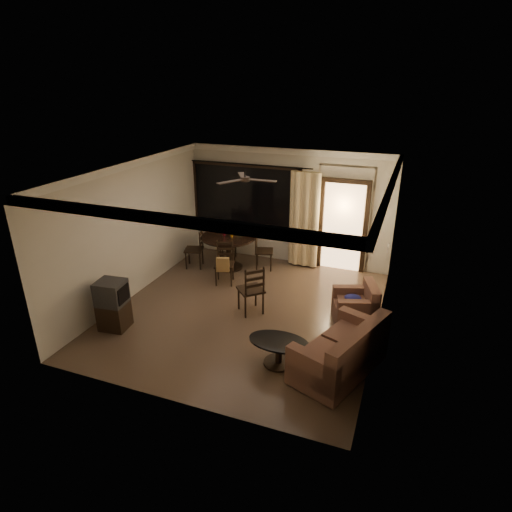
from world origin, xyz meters
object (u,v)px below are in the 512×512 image
at_px(armchair, 357,307).
at_px(dining_table, 229,243).
at_px(dining_chair_south, 224,271).
at_px(coffee_table, 279,348).
at_px(sofa, 342,354).
at_px(dining_chair_east, 263,258).
at_px(dining_chair_north, 228,249).
at_px(tv_cabinet, 113,305).
at_px(dining_chair_west, 195,256).
at_px(side_chair, 251,298).

bearing_deg(armchair, dining_table, 137.07).
relative_size(dining_chair_south, coffee_table, 0.96).
distance_m(dining_chair_south, sofa, 3.78).
relative_size(dining_chair_east, dining_chair_north, 1.00).
distance_m(dining_chair_east, tv_cabinet, 3.86).
xyz_separation_m(dining_table, coffee_table, (2.30, -3.21, -0.35)).
relative_size(dining_chair_west, tv_cabinet, 1.01).
height_order(tv_cabinet, side_chair, side_chair).
relative_size(dining_chair_west, dining_chair_east, 1.00).
relative_size(dining_table, dining_chair_north, 1.37).
bearing_deg(tv_cabinet, sofa, -4.33).
distance_m(dining_chair_south, tv_cabinet, 2.66).
xyz_separation_m(dining_chair_south, dining_chair_north, (-0.49, 1.29, -0.02)).
height_order(dining_table, dining_chair_west, dining_table).
bearing_deg(armchair, coffee_table, -138.12).
bearing_deg(armchair, side_chair, 171.54).
bearing_deg(dining_chair_north, dining_chair_east, 150.79).
xyz_separation_m(sofa, coffee_table, (-0.99, -0.13, -0.06)).
relative_size(dining_chair_north, armchair, 1.00).
xyz_separation_m(dining_chair_east, side_chair, (0.48, -2.06, 0.02)).
bearing_deg(armchair, tv_cabinet, -175.81).
bearing_deg(tv_cabinet, dining_chair_east, 57.96).
xyz_separation_m(armchair, coffee_table, (-0.98, -1.77, -0.02)).
relative_size(dining_chair_south, side_chair, 0.93).
bearing_deg(dining_chair_south, dining_table, 89.91).
distance_m(dining_table, sofa, 4.51).
height_order(dining_chair_south, armchair, dining_chair_south).
height_order(dining_chair_west, dining_chair_north, same).
distance_m(sofa, coffee_table, 1.00).
relative_size(tv_cabinet, armchair, 0.99).
bearing_deg(coffee_table, side_chair, 126.18).
relative_size(dining_table, side_chair, 1.27).
relative_size(dining_chair_north, side_chair, 0.93).
relative_size(dining_chair_east, coffee_table, 0.96).
xyz_separation_m(dining_chair_south, sofa, (3.04, -2.26, 0.04)).
xyz_separation_m(dining_chair_south, side_chair, (1.03, -1.00, -0.00)).
distance_m(dining_table, side_chair, 2.25).
distance_m(dining_chair_west, dining_chair_east, 1.67).
xyz_separation_m(dining_chair_north, side_chair, (1.51, -2.28, 0.02)).
distance_m(dining_chair_south, armchair, 3.08).
xyz_separation_m(dining_table, dining_chair_east, (0.80, 0.25, -0.36)).
bearing_deg(side_chair, dining_chair_east, -120.42).
relative_size(dining_chair_south, sofa, 0.52).
bearing_deg(tv_cabinet, dining_chair_south, 58.64).
xyz_separation_m(dining_chair_north, tv_cabinet, (-0.64, -3.70, 0.19)).
height_order(dining_chair_west, dining_chair_east, same).
bearing_deg(sofa, dining_chair_north, 155.82).
relative_size(dining_table, armchair, 1.37).
bearing_deg(dining_chair_west, dining_chair_south, 44.30).
relative_size(dining_table, dining_chair_east, 1.37).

